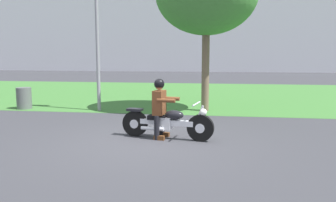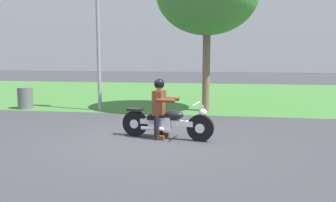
# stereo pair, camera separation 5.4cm
# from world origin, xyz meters

# --- Properties ---
(ground) EXTENTS (120.00, 120.00, 0.00)m
(ground) POSITION_xyz_m (0.00, 0.00, 0.00)
(ground) COLOR #38383D
(grass_verge) EXTENTS (60.00, 12.00, 0.01)m
(grass_verge) POSITION_xyz_m (0.00, 9.46, 0.00)
(grass_verge) COLOR #3D7533
(grass_verge) RESTS_ON ground
(motorcycle_lead) EXTENTS (2.18, 0.71, 0.86)m
(motorcycle_lead) POSITION_xyz_m (0.42, 0.34, 0.38)
(motorcycle_lead) COLOR black
(motorcycle_lead) RESTS_ON ground
(rider_lead) EXTENTS (0.60, 0.52, 1.38)m
(rider_lead) POSITION_xyz_m (0.26, 0.37, 0.80)
(rider_lead) COLOR black
(rider_lead) RESTS_ON ground
(streetlight_pole) EXTENTS (0.96, 0.20, 5.06)m
(streetlight_pole) POSITION_xyz_m (-2.36, 3.94, 3.22)
(streetlight_pole) COLOR gray
(streetlight_pole) RESTS_ON ground
(trash_can) EXTENTS (0.52, 0.52, 0.76)m
(trash_can) POSITION_xyz_m (-5.26, 3.92, 0.38)
(trash_can) COLOR #595E5B
(trash_can) RESTS_ON ground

